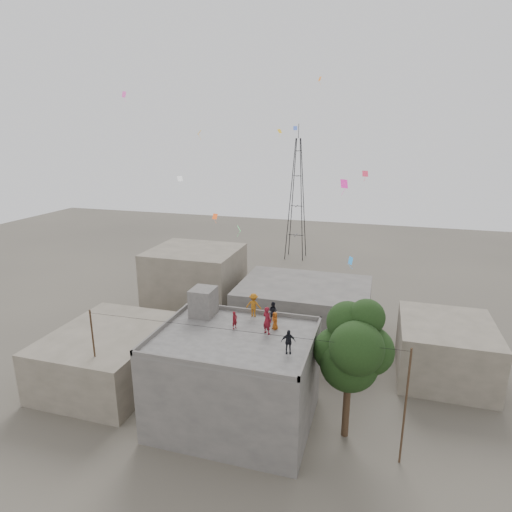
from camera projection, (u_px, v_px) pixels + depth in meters
The scene contains 18 objects.
ground at pixel (235, 419), 28.81m from camera, with size 140.00×140.00×0.00m, color #46423A.
main_building at pixel (235, 379), 27.97m from camera, with size 10.00×8.00×6.10m.
parapet at pixel (234, 335), 27.10m from camera, with size 10.00×8.00×0.30m.
stair_head_box at pixel (203, 302), 30.14m from camera, with size 1.60×1.80×2.00m, color #524F4C.
neighbor_west at pixel (110, 355), 33.11m from camera, with size 8.00×10.00×4.00m, color #655E50.
neighbor_north at pixel (304, 310), 40.49m from camera, with size 12.00×9.00×5.00m, color #524F4C.
neighbor_northwest at pixel (196, 281), 45.34m from camera, with size 9.00×8.00×7.00m, color #655E50.
neighbor_east at pixel (445, 349), 33.60m from camera, with size 7.00×8.00×4.40m, color #655E50.
tree at pixel (353, 348), 25.67m from camera, with size 4.90×4.60×9.10m.
utility_line at pixel (236, 380), 26.47m from camera, with size 20.12×0.62×7.40m.
transmission_tower at pixel (297, 200), 64.31m from camera, with size 2.97×2.97×20.01m.
person_red_adult at pixel (267, 320), 27.35m from camera, with size 0.67×0.44×1.84m, color maroon.
person_orange_child at pixel (275, 321), 28.05m from camera, with size 0.59×0.38×1.20m, color #9A4711.
person_dark_child at pixel (273, 311), 29.36m from camera, with size 0.66×0.52×1.36m, color black.
person_dark_adult at pixel (288, 342), 24.93m from camera, with size 0.86×0.36×1.47m, color black.
person_orange_adult at pixel (254, 305), 29.97m from camera, with size 1.10×0.63×1.71m, color #9E5912.
person_red_child at pixel (235, 320), 28.15m from camera, with size 0.44×0.29×1.20m, color maroon.
kites at pixel (264, 169), 31.90m from camera, with size 18.64×15.65×12.49m.
Camera 1 is at (8.36, -23.29, 18.46)m, focal length 30.00 mm.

